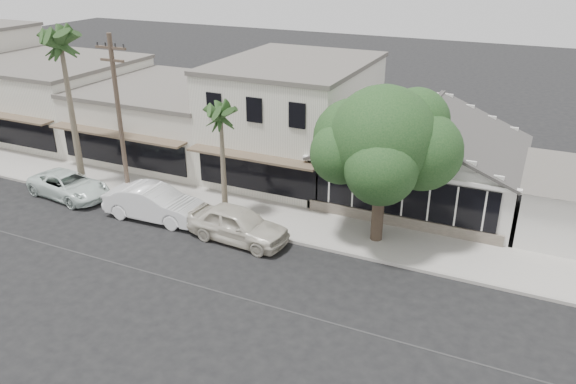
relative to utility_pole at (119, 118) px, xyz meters
The scene contains 13 objects.
ground 11.44m from the utility_pole, 30.02° to the right, with size 140.00×140.00×0.00m, color black.
sidewalk_north 5.06m from the utility_pole, 57.17° to the left, with size 90.00×3.50×0.15m, color #9E9991.
corner_shop 15.93m from the utility_pole, 27.45° to the left, with size 10.40×8.60×5.10m.
row_building_near 10.36m from the utility_pole, 54.14° to the left, with size 8.00×10.00×6.50m, color silver.
row_building_midnear 9.23m from the utility_pole, 109.87° to the left, with size 10.00×10.00×4.20m, color beige.
row_building_midfar 16.01m from the utility_pole, 148.42° to the left, with size 11.00×10.00×5.00m, color silver.
utility_pole is the anchor object (origin of this frame).
car_0 8.39m from the utility_pole, ahead, with size 1.99×4.95×1.69m, color beige.
car_1 4.64m from the utility_pole, 19.73° to the right, with size 1.82×5.22×1.72m, color white.
car_2 5.51m from the utility_pole, behind, with size 2.28×4.95×1.37m, color silver.
shade_tree 13.34m from the utility_pole, ahead, with size 6.72×6.08×7.46m.
palm_east 5.61m from the utility_pole, ahead, with size 2.59×2.59×6.35m.
palm_mid 5.37m from the utility_pole, 167.99° to the left, with size 3.20×3.20×9.41m.
Camera 1 is at (10.30, -16.14, 12.86)m, focal length 35.00 mm.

